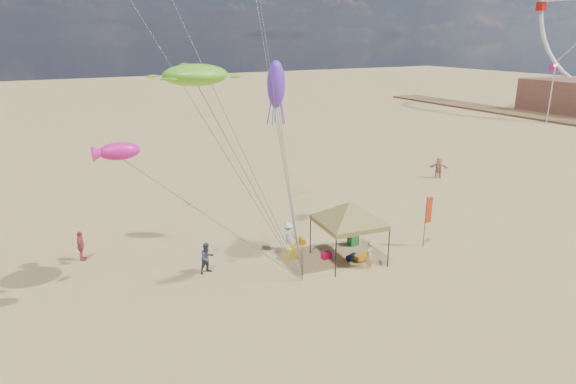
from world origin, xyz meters
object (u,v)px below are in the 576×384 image
(beach_cart, at_px, (363,257))
(canopy_tent, at_px, (350,204))
(person_near_c, at_px, (288,236))
(lamp_north, at_px, (553,83))
(person_near_a, at_px, (369,255))
(cooler_blue, at_px, (353,230))
(person_far_c, at_px, (439,168))
(person_near_b, at_px, (207,258))
(chair_yellow, at_px, (290,253))
(feather_flag, at_px, (428,213))
(cooler_red, at_px, (326,255))
(chair_green, at_px, (353,239))
(person_far_a, at_px, (81,246))

(beach_cart, bearing_deg, canopy_tent, 148.63)
(person_near_c, height_order, lamp_north, lamp_north)
(beach_cart, bearing_deg, person_near_a, -109.48)
(canopy_tent, xyz_separation_m, beach_cart, (0.72, -0.44, -3.09))
(cooler_blue, xyz_separation_m, person_near_c, (-4.80, -0.15, 0.64))
(person_far_c, bearing_deg, person_near_b, -119.13)
(person_far_c, bearing_deg, person_near_c, -116.43)
(chair_yellow, height_order, person_near_a, person_near_a)
(chair_yellow, distance_m, person_near_b, 4.72)
(feather_flag, bearing_deg, cooler_blue, 124.45)
(beach_cart, relative_size, person_near_c, 0.54)
(cooler_red, relative_size, chair_yellow, 0.77)
(feather_flag, relative_size, chair_yellow, 4.46)
(cooler_blue, bearing_deg, feather_flag, -55.55)
(chair_yellow, bearing_deg, person_near_b, 172.55)
(person_near_c, bearing_deg, lamp_north, -160.84)
(cooler_red, relative_size, person_near_c, 0.33)
(person_near_c, bearing_deg, person_near_b, 5.08)
(person_near_b, xyz_separation_m, lamp_north, (59.46, 22.32, 4.67))
(beach_cart, bearing_deg, person_far_c, 33.45)
(chair_yellow, relative_size, person_near_b, 0.42)
(beach_cart, bearing_deg, lamp_north, 25.95)
(person_far_c, bearing_deg, chair_green, -107.99)
(person_near_a, distance_m, person_far_a, 15.86)
(cooler_red, height_order, person_far_a, person_far_a)
(chair_green, xyz_separation_m, person_far_c, (15.25, 8.55, 0.57))
(person_near_c, bearing_deg, cooler_blue, 179.16)
(chair_yellow, distance_m, person_near_c, 1.49)
(cooler_red, bearing_deg, chair_yellow, 153.58)
(cooler_blue, height_order, person_near_a, person_near_a)
(lamp_north, bearing_deg, person_near_b, -159.42)
(feather_flag, height_order, person_far_c, feather_flag)
(cooler_blue, xyz_separation_m, person_near_a, (-2.20, -4.46, 0.59))
(cooler_red, distance_m, cooler_blue, 4.24)
(canopy_tent, relative_size, feather_flag, 2.04)
(person_near_b, bearing_deg, feather_flag, -26.59)
(canopy_tent, relative_size, chair_yellow, 9.11)
(chair_yellow, height_order, beach_cart, chair_yellow)
(chair_green, distance_m, person_near_a, 3.19)
(person_near_c, bearing_deg, person_far_a, -23.27)
(cooler_red, relative_size, cooler_blue, 1.00)
(person_near_c, bearing_deg, person_near_a, 118.54)
(canopy_tent, relative_size, lamp_north, 0.77)
(chair_yellow, xyz_separation_m, person_far_a, (-10.30, 5.40, 0.52))
(chair_green, xyz_separation_m, person_near_c, (-3.68, 1.34, 0.48))
(person_near_a, bearing_deg, beach_cart, -141.64)
(canopy_tent, xyz_separation_m, chair_yellow, (-2.77, 1.61, -2.94))
(beach_cart, xyz_separation_m, person_near_a, (-0.34, -0.96, 0.58))
(chair_yellow, xyz_separation_m, person_far_c, (19.47, 8.51, 0.57))
(person_near_a, bearing_deg, person_near_c, -91.06)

